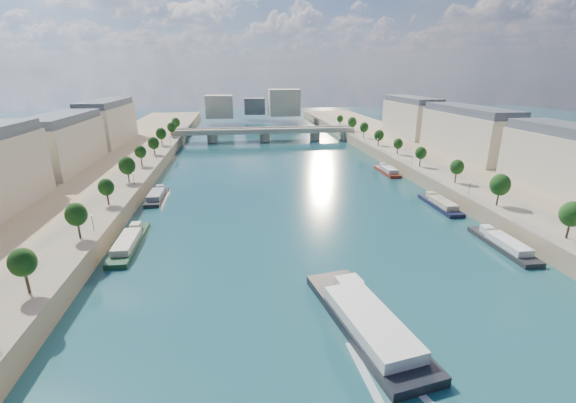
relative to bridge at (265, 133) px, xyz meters
name	(u,v)px	position (x,y,z in m)	size (l,w,h in m)	color
ground	(294,202)	(0.00, -120.02, -5.08)	(700.00, 700.00, 0.00)	#0C2A37
quay_left	(61,204)	(-72.00, -120.02, -2.58)	(44.00, 520.00, 5.00)	#9E8460
quay_right	(494,186)	(72.00, -120.02, -2.58)	(44.00, 520.00, 5.00)	#9E8460
pave_left	(112,194)	(-57.00, -120.02, -0.03)	(14.00, 520.00, 0.10)	gray
pave_right	(456,181)	(57.00, -120.02, -0.03)	(14.00, 520.00, 0.10)	gray
trees_left	(118,175)	(-55.00, -118.02, 5.39)	(4.80, 268.80, 8.26)	#382B1E
trees_right	(438,160)	(55.00, -110.02, 5.39)	(4.80, 268.80, 8.26)	#382B1E
lamps_left	(116,195)	(-52.50, -130.02, 2.70)	(0.36, 200.36, 4.28)	black
lamps_right	(437,170)	(52.50, -115.02, 2.70)	(0.36, 200.36, 4.28)	black
buildings_left	(25,153)	(-85.00, -108.02, 11.37)	(16.00, 226.00, 23.20)	beige
buildings_right	(512,140)	(85.00, -108.02, 11.37)	(16.00, 226.00, 23.20)	beige
skyline	(259,104)	(3.19, 99.50, 9.57)	(79.00, 42.00, 22.00)	beige
bridge	(265,133)	(0.00, 0.00, 0.00)	(112.00, 12.00, 8.15)	#C1B79E
tour_barge	(366,321)	(2.05, -187.20, -3.81)	(14.49, 32.79, 4.30)	black
moored_barges_left	(84,318)	(-45.50, -179.23, -4.24)	(5.00, 152.96, 3.60)	#1B273C
moored_barges_right	(511,249)	(45.50, -164.69, -4.24)	(5.00, 164.20, 3.60)	black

